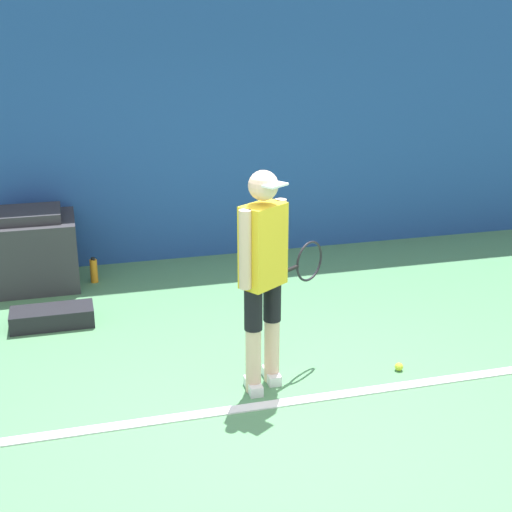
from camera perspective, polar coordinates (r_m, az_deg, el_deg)
ground_plane at (r=5.31m, az=1.36°, el=-12.53°), size 24.00×24.00×0.00m
back_wall at (r=8.19m, az=-5.89°, el=10.52°), size 24.00×0.10×3.17m
court_baseline at (r=5.41m, az=0.98°, el=-11.82°), size 21.60×0.10×0.01m
tennis_player at (r=5.29m, az=0.67°, el=-1.16°), size 0.83×0.61×1.71m
tennis_ball at (r=5.99m, az=11.36°, el=-8.68°), size 0.07×0.07×0.07m
covered_chair at (r=7.88m, az=-17.38°, el=0.47°), size 0.89×0.82×0.83m
equipment_bag at (r=6.91m, az=-15.98°, el=-4.71°), size 0.75×0.33×0.17m
water_bottle at (r=7.87m, az=-12.84°, el=-1.14°), size 0.08×0.08×0.28m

